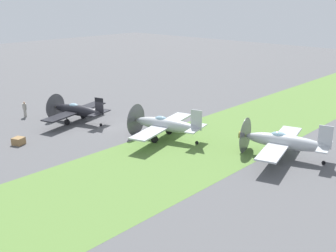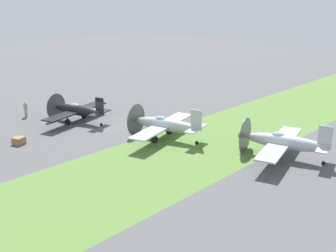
{
  "view_description": "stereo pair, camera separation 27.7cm",
  "coord_description": "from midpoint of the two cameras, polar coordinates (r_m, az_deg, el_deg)",
  "views": [
    {
      "loc": [
        -25.5,
        -32.25,
        12.63
      ],
      "look_at": [
        1.66,
        -7.5,
        1.19
      ],
      "focal_mm": 44.89,
      "sensor_mm": 36.0,
      "label": 1
    },
    {
      "loc": [
        -25.32,
        -32.46,
        12.63
      ],
      "look_at": [
        1.66,
        -7.5,
        1.19
      ],
      "focal_mm": 44.89,
      "sensor_mm": 36.0,
      "label": 2
    }
  ],
  "objects": [
    {
      "name": "ground_plane",
      "position": [
        43.04,
        -8.67,
        0.02
      ],
      "size": [
        160.0,
        160.0,
        0.0
      ],
      "primitive_type": "plane",
      "color": "#515154"
    },
    {
      "name": "grass_verge",
      "position": [
        35.51,
        2.58,
        -3.56
      ],
      "size": [
        120.0,
        11.0,
        0.01
      ],
      "primitive_type": "cube",
      "color": "#567A38",
      "rests_on": "ground"
    },
    {
      "name": "airplane_lead",
      "position": [
        44.5,
        -12.01,
        2.12
      ],
      "size": [
        8.61,
        6.9,
        3.06
      ],
      "rotation": [
        0.0,
        0.0,
        0.25
      ],
      "color": "black",
      "rests_on": "ground"
    },
    {
      "name": "airplane_wingman",
      "position": [
        38.3,
        -0.19,
        0.2
      ],
      "size": [
        9.27,
        7.42,
        3.29
      ],
      "rotation": [
        0.0,
        0.0,
        0.25
      ],
      "color": "#B2B7BC",
      "rests_on": "ground"
    },
    {
      "name": "airplane_trail",
      "position": [
        35.05,
        15.58,
        -2.08
      ],
      "size": [
        9.34,
        7.49,
        3.32
      ],
      "rotation": [
        0.0,
        0.0,
        0.25
      ],
      "color": "#B2B7BC",
      "rests_on": "ground"
    },
    {
      "name": "ground_crew_chief",
      "position": [
        48.02,
        -18.62,
        2.24
      ],
      "size": [
        0.38,
        0.62,
        1.73
      ],
      "rotation": [
        0.0,
        0.0,
        4.88
      ],
      "color": "#9E998E",
      "rests_on": "ground"
    },
    {
      "name": "supply_crate",
      "position": [
        39.5,
        -19.41,
        -1.89
      ],
      "size": [
        1.15,
        1.15,
        0.64
      ],
      "primitive_type": "cube",
      "rotation": [
        0.0,
        0.0,
        0.34
      ],
      "color": "olive",
      "rests_on": "ground"
    }
  ]
}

